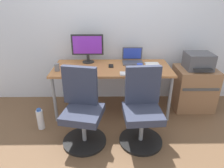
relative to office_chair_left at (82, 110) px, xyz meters
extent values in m
plane|color=brown|center=(0.36, 0.72, -0.42)|extent=(5.28, 5.28, 0.00)
cube|color=silver|center=(0.36, 1.16, 0.88)|extent=(4.40, 0.04, 2.60)
cube|color=#B77542|center=(0.36, 0.72, 0.28)|extent=(1.71, 0.73, 0.03)
cylinder|color=gray|center=(-0.44, 0.40, -0.08)|extent=(0.04, 0.04, 0.69)
cylinder|color=gray|center=(1.17, 0.40, -0.08)|extent=(0.04, 0.04, 0.69)
cylinder|color=gray|center=(-0.44, 1.03, -0.08)|extent=(0.04, 0.04, 0.69)
cylinder|color=gray|center=(1.17, 1.03, -0.08)|extent=(0.04, 0.04, 0.69)
cylinder|color=black|center=(0.01, -0.06, -0.41)|extent=(0.54, 0.54, 0.03)
cylinder|color=gray|center=(0.01, -0.06, -0.22)|extent=(0.05, 0.05, 0.34)
cube|color=#33384C|center=(0.01, -0.06, -0.01)|extent=(0.52, 0.52, 0.09)
cube|color=#33384C|center=(-0.03, 0.12, 0.28)|extent=(0.43, 0.16, 0.48)
cylinder|color=black|center=(0.72, -0.06, -0.41)|extent=(0.54, 0.54, 0.03)
cylinder|color=gray|center=(0.72, -0.06, -0.22)|extent=(0.05, 0.05, 0.34)
cube|color=#33384C|center=(0.72, -0.06, -0.01)|extent=(0.47, 0.47, 0.09)
cube|color=#33384C|center=(0.73, 0.12, 0.28)|extent=(0.42, 0.10, 0.48)
cube|color=#996B47|center=(1.65, 0.79, -0.09)|extent=(0.59, 0.50, 0.66)
cube|color=#4C4C4C|center=(1.65, 0.53, 0.01)|extent=(0.53, 0.01, 0.04)
cube|color=#515156|center=(1.65, 0.79, 0.36)|extent=(0.38, 0.34, 0.24)
cube|color=#262626|center=(1.65, 0.59, 0.30)|extent=(0.27, 0.06, 0.01)
cylinder|color=white|center=(-0.61, 0.23, -0.28)|extent=(0.09, 0.09, 0.28)
cylinder|color=#2D59B2|center=(-0.61, 0.23, -0.13)|extent=(0.06, 0.06, 0.03)
cylinder|color=#262626|center=(0.00, 0.94, 0.30)|extent=(0.18, 0.18, 0.01)
cylinder|color=#262626|center=(0.00, 0.94, 0.36)|extent=(0.04, 0.04, 0.11)
cube|color=#262626|center=(0.00, 0.94, 0.57)|extent=(0.48, 0.03, 0.31)
cube|color=purple|center=(0.00, 0.93, 0.57)|extent=(0.43, 0.00, 0.26)
cube|color=#4C4C51|center=(0.69, 0.88, 0.30)|extent=(0.31, 0.22, 0.02)
cube|color=#4C4C51|center=(0.69, 1.01, 0.41)|extent=(0.31, 0.05, 0.21)
cube|color=blue|center=(0.69, 1.00, 0.42)|extent=(0.28, 0.04, 0.18)
cube|color=silver|center=(-0.04, 0.59, 0.30)|extent=(0.34, 0.12, 0.02)
cube|color=silver|center=(0.64, 0.43, 0.30)|extent=(0.34, 0.12, 0.02)
ellipsoid|color=#515156|center=(0.65, 0.58, 0.31)|extent=(0.06, 0.10, 0.03)
ellipsoid|color=#2D2D2D|center=(0.93, 0.53, 0.31)|extent=(0.06, 0.10, 0.03)
cylinder|color=blue|center=(0.75, 0.59, 0.34)|extent=(0.08, 0.08, 0.09)
cylinder|color=slate|center=(-0.40, 0.57, 0.35)|extent=(0.07, 0.07, 0.10)
cube|color=black|center=(0.35, 0.75, 0.30)|extent=(0.07, 0.14, 0.01)
cube|color=white|center=(0.98, 0.76, 0.30)|extent=(0.21, 0.30, 0.01)
camera|label=1|loc=(0.33, -2.09, 1.30)|focal=32.59mm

